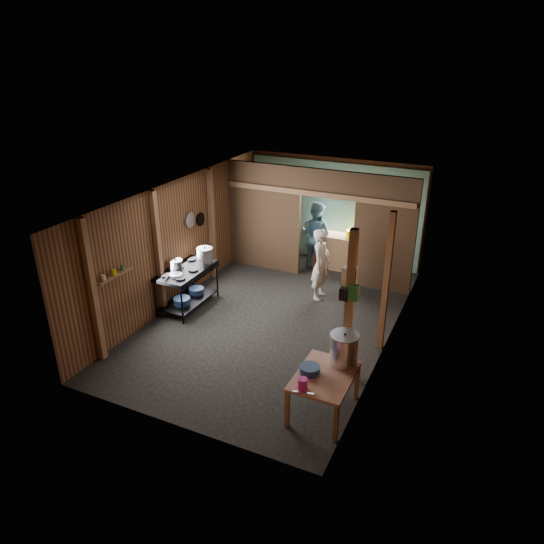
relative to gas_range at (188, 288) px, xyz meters
The scene contains 41 objects.
floor 1.96m from the gas_range, 10.33° to the left, with size 4.50×7.00×0.00m, color black.
ceiling 2.89m from the gas_range, 10.33° to the left, with size 4.50×7.00×0.00m, color #4D4845.
wall_back 4.37m from the gas_range, 63.93° to the left, with size 4.50×0.00×2.60m, color brown.
wall_front 3.78m from the gas_range, 59.23° to the right, with size 4.50×0.00×2.60m, color brown.
wall_left 1.00m from the gas_range, 137.20° to the left, with size 0.00×7.00×2.60m, color brown.
wall_right 4.23m from the gas_range, ahead, with size 0.00×7.00×2.60m, color brown.
partition_left 2.74m from the gas_range, 77.69° to the left, with size 1.85×0.10×2.60m, color #3F2B1B.
partition_right 4.38m from the gas_range, 36.35° to the left, with size 1.35×0.10×2.60m, color #3F2B1B.
partition_header 3.81m from the gas_range, 50.05° to the left, with size 1.30×0.10×0.60m, color #3F2B1B.
turquoise_panel 4.30m from the gas_range, 63.57° to the left, with size 4.40×0.06×2.50m, color #7CB9B2.
back_counter 3.95m from the gas_range, 56.49° to the left, with size 1.20×0.50×0.85m, color brown.
wall_clock 4.55m from the gas_range, 60.35° to the left, with size 0.20×0.20×0.03m, color beige.
post_left_a 2.44m from the gas_range, 97.57° to the right, with size 0.10×0.12×2.60m, color brown.
post_left_b 1.03m from the gas_range, 123.26° to the right, with size 0.10×0.12×2.60m, color brown.
post_left_c 1.80m from the gas_range, 101.01° to the left, with size 0.10×0.12×2.60m, color brown.
post_right 4.15m from the gas_range, ahead, with size 0.10×0.12×2.60m, color brown.
post_free 3.95m from the gas_range, 14.40° to the right, with size 0.12×0.12×2.60m, color brown.
cross_beam 3.52m from the gas_range, 52.98° to the left, with size 4.40×0.12×0.12m, color brown.
pan_lid_big 1.47m from the gas_range, 113.96° to the left, with size 0.34×0.34×0.03m, color gray.
pan_lid_small 1.63m from the gas_range, 106.11° to the left, with size 0.30×0.30×0.03m, color black.
wall_shelf 2.02m from the gas_range, 98.73° to the right, with size 0.14×0.80×0.03m, color brown.
jar_white 2.27m from the gas_range, 97.66° to the right, with size 0.07×0.07×0.10m, color beige.
jar_yellow 2.06m from the gas_range, 98.73° to the right, with size 0.08×0.08×0.10m, color #BEBF01.
jar_green 1.87m from the gas_range, 99.96° to the right, with size 0.06×0.06×0.10m, color #20682D.
bag_white 4.02m from the gas_range, 13.41° to the right, with size 0.22×0.15×0.32m, color beige.
bag_green 4.10m from the gas_range, 14.99° to the right, with size 0.16×0.12×0.24m, color #20682D.
bag_black 3.97m from the gas_range, 15.82° to the right, with size 0.14×0.10×0.20m, color black.
gas_range is the anchor object (origin of this frame).
prep_table 4.20m from the gas_range, 27.84° to the right, with size 0.81×1.12×0.66m, color #A77762, non-canonical shape.
stove_pot_large 0.77m from the gas_range, 69.95° to the left, with size 0.34×0.34×0.35m, color silver, non-canonical shape.
stove_pot_med 0.56m from the gas_range, 150.02° to the right, with size 0.27×0.27×0.23m, color silver, non-canonical shape.
frying_pan 0.58m from the gas_range, 90.00° to the right, with size 0.27×0.49×0.06m, color gray, non-canonical shape.
blue_tub_front 0.31m from the gas_range, 90.00° to the right, with size 0.34×0.34×0.14m, color navy.
blue_tub_back 0.37m from the gas_range, 90.00° to the left, with size 0.32×0.32×0.13m, color navy.
stock_pot 4.19m from the gas_range, 21.90° to the right, with size 0.44×0.44×0.52m, color silver, non-canonical shape.
wash_basin 4.03m from the gas_range, 29.82° to the right, with size 0.30×0.30×0.11m, color navy.
pink_bucket 4.28m from the gas_range, 34.08° to the right, with size 0.14×0.14×0.17m, color #C11C85.
knife 4.36m from the gas_range, 34.66° to the right, with size 0.30×0.04×0.01m, color silver.
yellow_tub 4.19m from the gas_range, 52.29° to the left, with size 0.32×0.32×0.18m, color #BEBF01.
cook 2.87m from the gas_range, 33.69° to the left, with size 0.57×0.38×1.57m, color beige.
worker_back 3.57m from the gas_range, 62.06° to the left, with size 0.80×0.63×1.65m, color teal.
Camera 1 is at (3.68, -8.09, 5.04)m, focal length 33.02 mm.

